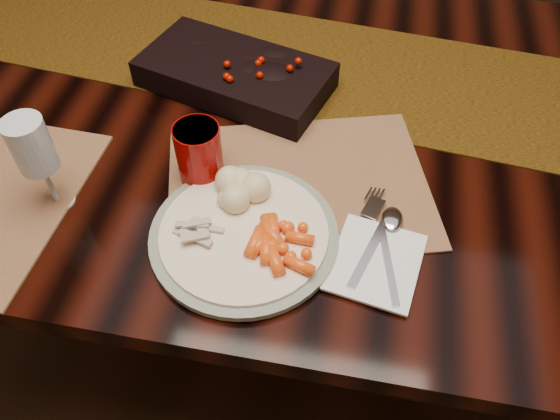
% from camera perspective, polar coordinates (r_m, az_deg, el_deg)
% --- Properties ---
extents(floor, '(5.00, 5.00, 0.00)m').
position_cam_1_polar(floor, '(1.63, 1.28, -10.36)').
color(floor, black).
rests_on(floor, ground).
extents(dining_table, '(1.80, 1.00, 0.75)m').
position_cam_1_polar(dining_table, '(1.32, 1.56, -2.35)').
color(dining_table, black).
rests_on(dining_table, floor).
extents(table_runner, '(1.73, 0.54, 0.00)m').
position_cam_1_polar(table_runner, '(1.17, 0.76, 15.28)').
color(table_runner, '#562B0F').
rests_on(table_runner, dining_table).
extents(centerpiece, '(0.40, 0.28, 0.07)m').
position_cam_1_polar(centerpiece, '(1.09, -4.75, 14.31)').
color(centerpiece, black).
rests_on(centerpiece, table_runner).
extents(placemat_main, '(0.50, 0.42, 0.00)m').
position_cam_1_polar(placemat_main, '(0.91, 1.94, 2.61)').
color(placemat_main, brown).
rests_on(placemat_main, dining_table).
extents(dinner_plate, '(0.37, 0.37, 0.02)m').
position_cam_1_polar(dinner_plate, '(0.83, -3.79, -2.54)').
color(dinner_plate, '#FFEBCB').
rests_on(dinner_plate, placemat_main).
extents(baby_carrots, '(0.12, 0.11, 0.02)m').
position_cam_1_polar(baby_carrots, '(0.80, -0.65, -3.87)').
color(baby_carrots, '#FF5614').
rests_on(baby_carrots, dinner_plate).
extents(mashed_potatoes, '(0.09, 0.08, 0.05)m').
position_cam_1_polar(mashed_potatoes, '(0.85, -4.33, 2.42)').
color(mashed_potatoes, '#CEC584').
rests_on(mashed_potatoes, dinner_plate).
extents(turkey_shreds, '(0.09, 0.08, 0.02)m').
position_cam_1_polar(turkey_shreds, '(0.82, -8.89, -2.23)').
color(turkey_shreds, tan).
rests_on(turkey_shreds, dinner_plate).
extents(napkin, '(0.15, 0.17, 0.01)m').
position_cam_1_polar(napkin, '(0.82, 9.97, -5.38)').
color(napkin, white).
rests_on(napkin, placemat_main).
extents(fork, '(0.08, 0.18, 0.00)m').
position_cam_1_polar(fork, '(0.84, 9.39, -3.18)').
color(fork, '#AAABB8').
rests_on(fork, napkin).
extents(spoon, '(0.07, 0.17, 0.00)m').
position_cam_1_polar(spoon, '(0.83, 11.41, -4.23)').
color(spoon, '#A7A9BA').
rests_on(spoon, napkin).
extents(red_cup, '(0.10, 0.10, 0.10)m').
position_cam_1_polar(red_cup, '(0.90, -8.45, 5.90)').
color(red_cup, '#8B0605').
rests_on(red_cup, placemat_main).
extents(wine_glass, '(0.06, 0.06, 0.17)m').
position_cam_1_polar(wine_glass, '(0.90, -23.75, 4.37)').
color(wine_glass, white).
rests_on(wine_glass, dining_table).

